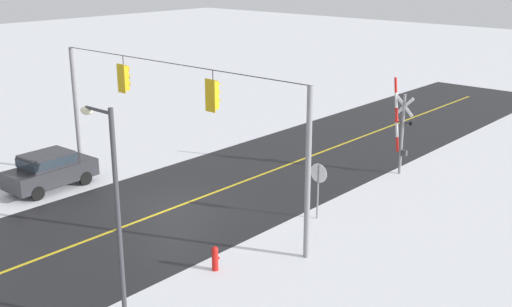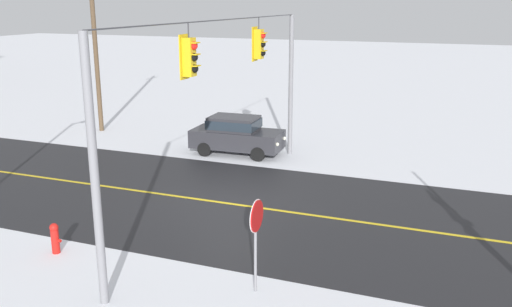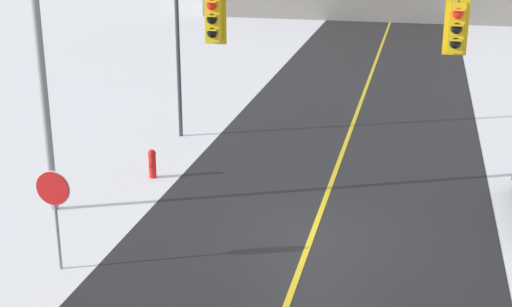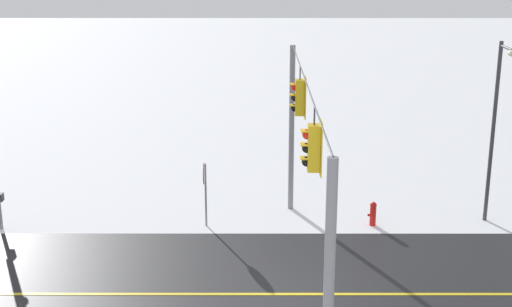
{
  "view_description": "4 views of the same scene",
  "coord_description": "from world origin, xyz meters",
  "px_view_note": "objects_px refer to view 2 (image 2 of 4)",
  "views": [
    {
      "loc": [
        -19.12,
        16.41,
        10.21
      ],
      "look_at": [
        -3.44,
        -1.34,
        2.82
      ],
      "focal_mm": 44.1,
      "sensor_mm": 36.0,
      "label": 1
    },
    {
      "loc": [
        -16.48,
        -7.47,
        6.79
      ],
      "look_at": [
        -1.86,
        -1.79,
        2.46
      ],
      "focal_mm": 38.97,
      "sensor_mm": 36.0,
      "label": 2
    },
    {
      "loc": [
        2.32,
        -16.37,
        7.73
      ],
      "look_at": [
        -1.05,
        -1.73,
        2.61
      ],
      "focal_mm": 51.09,
      "sensor_mm": 36.0,
      "label": 3
    },
    {
      "loc": [
        18.64,
        -1.3,
        9.67
      ],
      "look_at": [
        -3.15,
        -1.31,
        3.3
      ],
      "focal_mm": 50.4,
      "sensor_mm": 36.0,
      "label": 4
    }
  ],
  "objects_px": {
    "fire_hydrant": "(55,237)",
    "utility_pole": "(95,41)",
    "parked_car_charcoal": "(236,134)",
    "stop_sign": "(256,225)"
  },
  "relations": [
    {
      "from": "stop_sign",
      "to": "fire_hydrant",
      "type": "relative_size",
      "value": 2.67
    },
    {
      "from": "parked_car_charcoal",
      "to": "utility_pole",
      "type": "relative_size",
      "value": 0.46
    },
    {
      "from": "parked_car_charcoal",
      "to": "utility_pole",
      "type": "height_order",
      "value": "utility_pole"
    },
    {
      "from": "stop_sign",
      "to": "utility_pole",
      "type": "bearing_deg",
      "value": 47.17
    },
    {
      "from": "stop_sign",
      "to": "parked_car_charcoal",
      "type": "distance_m",
      "value": 12.51
    },
    {
      "from": "parked_car_charcoal",
      "to": "fire_hydrant",
      "type": "bearing_deg",
      "value": 176.98
    },
    {
      "from": "stop_sign",
      "to": "parked_car_charcoal",
      "type": "bearing_deg",
      "value": 25.44
    },
    {
      "from": "fire_hydrant",
      "to": "utility_pole",
      "type": "height_order",
      "value": "utility_pole"
    },
    {
      "from": "stop_sign",
      "to": "fire_hydrant",
      "type": "distance_m",
      "value": 6.09
    },
    {
      "from": "fire_hydrant",
      "to": "utility_pole",
      "type": "bearing_deg",
      "value": 31.72
    }
  ]
}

